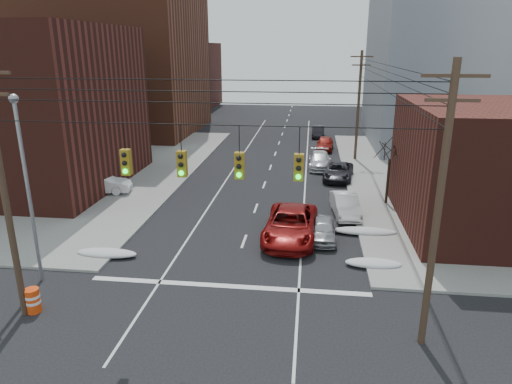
% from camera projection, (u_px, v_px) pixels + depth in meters
% --- Properties ---
extents(ground, '(160.00, 160.00, 0.00)m').
position_uv_depth(ground, '(196.00, 376.00, 16.44)').
color(ground, black).
rests_on(ground, ground).
extents(building_brick_tall, '(24.00, 20.00, 30.00)m').
position_uv_depth(building_brick_tall, '(102.00, 17.00, 60.00)').
color(building_brick_tall, brown).
rests_on(building_brick_tall, ground).
extents(building_brick_far, '(22.00, 18.00, 12.00)m').
position_uv_depth(building_brick_far, '(156.00, 76.00, 87.55)').
color(building_brick_far, '#491D15').
rests_on(building_brick_far, ground).
extents(building_office, '(22.00, 20.00, 25.00)m').
position_uv_depth(building_office, '(475.00, 36.00, 51.75)').
color(building_office, gray).
rests_on(building_office, ground).
extents(building_glass, '(20.00, 18.00, 22.00)m').
position_uv_depth(building_glass, '(434.00, 49.00, 76.56)').
color(building_glass, gray).
rests_on(building_glass, ground).
extents(utility_pole_left, '(2.20, 0.28, 11.00)m').
position_uv_depth(utility_pole_left, '(4.00, 190.00, 18.48)').
color(utility_pole_left, '#473323').
rests_on(utility_pole_left, ground).
extents(utility_pole_right, '(2.20, 0.28, 11.00)m').
position_uv_depth(utility_pole_right, '(438.00, 207.00, 16.55)').
color(utility_pole_right, '#473323').
rests_on(utility_pole_right, ground).
extents(utility_pole_far, '(2.20, 0.28, 11.00)m').
position_uv_depth(utility_pole_far, '(359.00, 104.00, 45.87)').
color(utility_pole_far, '#473323').
rests_on(utility_pole_far, ground).
extents(traffic_signals, '(17.00, 0.42, 2.02)m').
position_uv_depth(traffic_signals, '(210.00, 163.00, 17.05)').
color(traffic_signals, black).
rests_on(traffic_signals, ground).
extents(street_light, '(0.44, 0.44, 9.32)m').
position_uv_depth(street_light, '(26.00, 175.00, 21.50)').
color(street_light, gray).
rests_on(street_light, ground).
extents(bare_tree, '(2.09, 2.20, 4.93)m').
position_uv_depth(bare_tree, '(388.00, 175.00, 33.55)').
color(bare_tree, black).
rests_on(bare_tree, ground).
extents(snow_nw, '(3.50, 1.08, 0.42)m').
position_uv_depth(snow_nw, '(107.00, 253.00, 25.73)').
color(snow_nw, silver).
rests_on(snow_nw, ground).
extents(snow_ne, '(3.00, 1.08, 0.42)m').
position_uv_depth(snow_ne, '(373.00, 263.00, 24.52)').
color(snow_ne, silver).
rests_on(snow_ne, ground).
extents(snow_east_far, '(4.00, 1.08, 0.42)m').
position_uv_depth(snow_east_far, '(364.00, 231.00, 28.77)').
color(snow_east_far, silver).
rests_on(snow_east_far, ground).
extents(red_pickup, '(3.38, 6.79, 1.85)m').
position_uv_depth(red_pickup, '(291.00, 225.00, 27.90)').
color(red_pickup, maroon).
rests_on(red_pickup, ground).
extents(parked_car_a, '(1.59, 3.84, 1.30)m').
position_uv_depth(parked_car_a, '(324.00, 230.00, 27.86)').
color(parked_car_a, '#A1A1A6').
rests_on(parked_car_a, ground).
extents(parked_car_b, '(2.07, 4.75, 1.52)m').
position_uv_depth(parked_car_b, '(345.00, 205.00, 31.86)').
color(parked_car_b, silver).
rests_on(parked_car_b, ground).
extents(parked_car_c, '(3.08, 5.47, 1.44)m').
position_uv_depth(parked_car_c, '(339.00, 171.00, 40.58)').
color(parked_car_c, black).
rests_on(parked_car_c, ground).
extents(parked_car_d, '(2.21, 5.28, 1.52)m').
position_uv_depth(parked_car_d, '(320.00, 160.00, 44.41)').
color(parked_car_d, silver).
rests_on(parked_car_d, ground).
extents(parked_car_e, '(2.22, 4.68, 1.55)m').
position_uv_depth(parked_car_e, '(325.00, 143.00, 52.04)').
color(parked_car_e, maroon).
rests_on(parked_car_e, ground).
extents(parked_car_f, '(1.65, 4.46, 1.46)m').
position_uv_depth(parked_car_f, '(318.00, 132.00, 59.63)').
color(parked_car_f, black).
rests_on(parked_car_f, ground).
extents(lot_car_a, '(4.85, 2.40, 1.53)m').
position_uv_depth(lot_car_a, '(101.00, 184.00, 36.26)').
color(lot_car_a, silver).
rests_on(lot_car_a, sidewalk_nw).
extents(lot_car_b, '(4.62, 2.31, 1.26)m').
position_uv_depth(lot_car_b, '(115.00, 165.00, 42.70)').
color(lot_car_b, '#B3B2B7').
rests_on(lot_car_b, sidewalk_nw).
extents(lot_car_c, '(4.79, 3.12, 1.29)m').
position_uv_depth(lot_car_c, '(38.00, 189.00, 35.22)').
color(lot_car_c, black).
rests_on(lot_car_c, sidewalk_nw).
extents(lot_car_d, '(4.23, 2.89, 1.34)m').
position_uv_depth(lot_car_d, '(72.00, 172.00, 40.01)').
color(lot_car_d, '#B9B9BE').
rests_on(lot_car_d, sidewalk_nw).
extents(construction_barrel, '(0.74, 0.74, 1.13)m').
position_uv_depth(construction_barrel, '(33.00, 300.00, 20.24)').
color(construction_barrel, '#EA3F0C').
rests_on(construction_barrel, ground).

